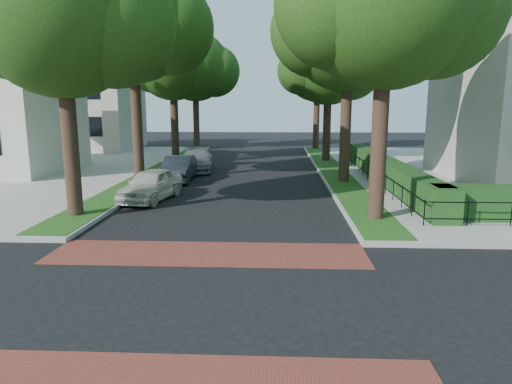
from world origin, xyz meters
TOP-DOWN VIEW (x-y plane):
  - ground at (0.00, 0.00)m, footprint 120.00×120.00m
  - crosswalk_far at (0.00, 3.20)m, footprint 9.00×2.20m
  - grass_strip_ne at (5.40, 19.10)m, footprint 1.60×29.80m
  - grass_strip_nw at (-5.40, 19.10)m, footprint 1.60×29.80m
  - tree_right_mid at (5.61, 15.25)m, footprint 8.25×7.09m
  - tree_right_far at (5.60, 24.22)m, footprint 7.25×6.23m
  - tree_right_back at (5.60, 33.23)m, footprint 7.50×6.45m
  - tree_left_near at (-5.40, 7.23)m, footprint 7.50×6.45m
  - tree_left_mid at (-5.39, 15.24)m, footprint 8.00×6.88m
  - tree_left_far at (-5.40, 24.22)m, footprint 7.00×6.02m
  - tree_left_back at (-5.40, 33.24)m, footprint 7.75×6.66m
  - hedge_main_road at (7.70, 15.00)m, footprint 1.00×18.00m
  - fence_main_road at (6.90, 15.00)m, footprint 0.06×18.00m
  - house_left_far at (-15.49, 31.99)m, footprint 10.00×9.00m
  - parked_car_front at (-3.60, 10.40)m, footprint 2.31×4.30m
  - parked_car_middle at (-3.42, 15.34)m, footprint 1.59×4.25m
  - parked_car_rear at (-3.15, 19.43)m, footprint 2.56×5.12m

SIDE VIEW (x-z plane):
  - ground at x=0.00m, z-range 0.00..0.00m
  - crosswalk_far at x=0.00m, z-range 0.00..0.01m
  - grass_strip_ne at x=5.40m, z-range 0.15..0.17m
  - grass_strip_nw at x=-5.40m, z-range 0.15..0.17m
  - fence_main_road at x=6.90m, z-range 0.15..1.05m
  - parked_car_middle at x=-3.42m, z-range 0.00..1.39m
  - parked_car_front at x=-3.60m, z-range 0.00..1.39m
  - parked_car_rear at x=-3.15m, z-range 0.00..1.43m
  - hedge_main_road at x=7.70m, z-range 0.15..1.35m
  - house_left_far at x=-15.49m, z-range -0.03..10.11m
  - tree_right_far at x=5.60m, z-range 2.04..11.78m
  - tree_left_far at x=-5.40m, z-range 2.19..12.05m
  - tree_right_back at x=5.60m, z-range 2.17..12.37m
  - tree_left_near at x=-5.40m, z-range 2.17..12.37m
  - tree_left_back at x=-5.40m, z-range 2.19..12.63m
  - tree_right_mid at x=5.61m, z-range 2.38..13.60m
  - tree_left_mid at x=-5.39m, z-range 2.60..14.08m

